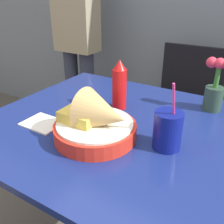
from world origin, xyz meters
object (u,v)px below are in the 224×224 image
object	(u,v)px
flower_vase	(215,88)
person_standing	(77,30)
ketchup_bottle	(119,86)
drink_cup	(167,131)
food_basket	(98,123)
chair_far_window	(185,105)

from	to	relation	value
flower_vase	person_standing	xyz separation A→B (m)	(-1.09, 0.50, 0.08)
ketchup_bottle	drink_cup	bearing A→B (deg)	-32.80
food_basket	flower_vase	xyz separation A→B (m)	(0.28, 0.43, 0.04)
ketchup_bottle	drink_cup	xyz separation A→B (m)	(0.27, -0.17, -0.04)
chair_far_window	ketchup_bottle	distance (m)	0.78
ketchup_bottle	flower_vase	distance (m)	0.38
food_basket	ketchup_bottle	xyz separation A→B (m)	(-0.06, 0.24, 0.04)
chair_far_window	ketchup_bottle	xyz separation A→B (m)	(-0.10, -0.70, 0.33)
chair_far_window	person_standing	bearing A→B (deg)	-179.05
chair_far_window	ketchup_bottle	world-z (taller)	ketchup_bottle
drink_cup	person_standing	size ratio (longest dim) A/B	0.14
chair_far_window	ketchup_bottle	bearing A→B (deg)	-98.28
ketchup_bottle	chair_far_window	bearing A→B (deg)	81.72
drink_cup	flower_vase	bearing A→B (deg)	79.98
flower_vase	person_standing	size ratio (longest dim) A/B	0.13
food_basket	ketchup_bottle	size ratio (longest dim) A/B	1.33
ketchup_bottle	person_standing	distance (m)	1.02
ketchup_bottle	drink_cup	world-z (taller)	drink_cup
drink_cup	food_basket	bearing A→B (deg)	-161.92
food_basket	drink_cup	world-z (taller)	drink_cup
food_basket	person_standing	size ratio (longest dim) A/B	0.17
food_basket	ketchup_bottle	world-z (taller)	ketchup_bottle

